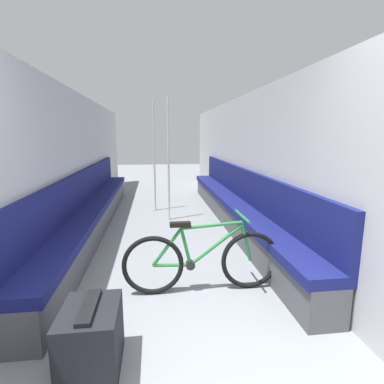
{
  "coord_description": "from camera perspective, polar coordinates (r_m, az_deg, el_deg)",
  "views": [
    {
      "loc": [
        -0.18,
        -1.18,
        1.55
      ],
      "look_at": [
        0.39,
        3.32,
        0.68
      ],
      "focal_mm": 28.0,
      "sensor_mm": 36.0,
      "label": 1
    }
  ],
  "objects": [
    {
      "name": "wall_left",
      "position": [
        4.97,
        -21.68,
        4.99
      ],
      "size": [
        0.1,
        10.45,
        2.22
      ],
      "primitive_type": "cube",
      "color": "#B2B2B7",
      "rests_on": "ground"
    },
    {
      "name": "wall_right",
      "position": [
        5.08,
        11.12,
        5.65
      ],
      "size": [
        0.1,
        10.45,
        2.22
      ],
      "primitive_type": "cube",
      "color": "#B2B2B7",
      "rests_on": "ground"
    },
    {
      "name": "bench_seat_row_left",
      "position": [
        5.19,
        -18.3,
        -3.36
      ],
      "size": [
        0.41,
        5.96,
        0.99
      ],
      "color": "#4C4C51",
      "rests_on": "ground"
    },
    {
      "name": "bench_seat_row_right",
      "position": [
        5.27,
        8.02,
        -2.69
      ],
      "size": [
        0.41,
        5.96,
        0.99
      ],
      "color": "#4C4C51",
      "rests_on": "ground"
    },
    {
      "name": "bicycle",
      "position": [
        3.04,
        1.98,
        -12.9
      ],
      "size": [
        1.58,
        0.46,
        0.78
      ],
      "rotation": [
        0.0,
        0.0,
        0.02
      ],
      "color": "black",
      "rests_on": "ground"
    },
    {
      "name": "grab_pole_near",
      "position": [
        6.15,
        -7.19,
        6.27
      ],
      "size": [
        0.08,
        0.08,
        2.2
      ],
      "color": "gray",
      "rests_on": "ground"
    },
    {
      "name": "grab_pole_far",
      "position": [
        5.42,
        -4.52,
        5.73
      ],
      "size": [
        0.08,
        0.08,
        2.2
      ],
      "color": "gray",
      "rests_on": "ground"
    },
    {
      "name": "luggage_bag",
      "position": [
        2.3,
        -18.64,
        -24.96
      ],
      "size": [
        0.37,
        0.48,
        0.47
      ],
      "color": "black",
      "rests_on": "ground"
    }
  ]
}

